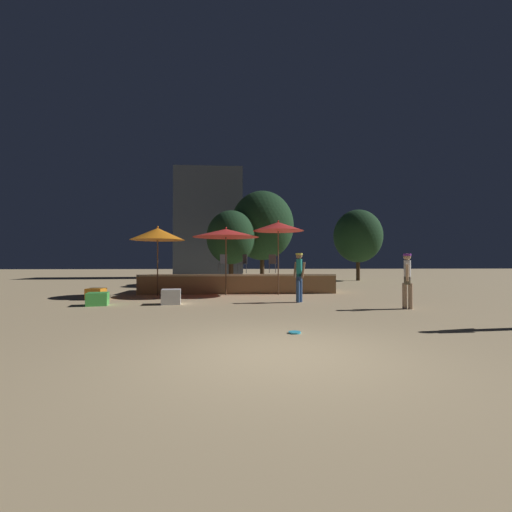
# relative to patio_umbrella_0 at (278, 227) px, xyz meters

# --- Properties ---
(ground_plane) EXTENTS (120.00, 120.00, 0.00)m
(ground_plane) POSITION_rel_patio_umbrella_0_xyz_m (-1.19, -9.26, -2.92)
(ground_plane) COLOR tan
(wooden_deck) EXTENTS (8.68, 2.54, 0.86)m
(wooden_deck) POSITION_rel_patio_umbrella_0_xyz_m (-1.71, 1.64, -2.52)
(wooden_deck) COLOR olive
(wooden_deck) RESTS_ON ground
(patio_umbrella_0) EXTENTS (2.19, 2.19, 3.19)m
(patio_umbrella_0) POSITION_rel_patio_umbrella_0_xyz_m (0.00, 0.00, 0.00)
(patio_umbrella_0) COLOR brown
(patio_umbrella_0) RESTS_ON ground
(patio_umbrella_1) EXTENTS (2.23, 2.23, 2.90)m
(patio_umbrella_1) POSITION_rel_patio_umbrella_0_xyz_m (-5.06, -0.07, -0.35)
(patio_umbrella_1) COLOR brown
(patio_umbrella_1) RESTS_ON ground
(patio_umbrella_2) EXTENTS (2.83, 2.83, 2.89)m
(patio_umbrella_2) POSITION_rel_patio_umbrella_0_xyz_m (-2.23, 0.08, -0.28)
(patio_umbrella_2) COLOR brown
(patio_umbrella_2) RESTS_ON ground
(cube_seat_0) EXTENTS (0.76, 0.76, 0.41)m
(cube_seat_0) POSITION_rel_patio_umbrella_0_xyz_m (-6.31, -3.08, -2.71)
(cube_seat_0) COLOR #4CC651
(cube_seat_0) RESTS_ON ground
(cube_seat_1) EXTENTS (0.62, 0.62, 0.42)m
(cube_seat_1) POSITION_rel_patio_umbrella_0_xyz_m (-7.06, -1.31, -2.71)
(cube_seat_1) COLOR orange
(cube_seat_1) RESTS_ON ground
(cube_seat_2) EXTENTS (0.69, 0.69, 0.50)m
(cube_seat_2) POSITION_rel_patio_umbrella_0_xyz_m (-3.98, -2.93, -2.67)
(cube_seat_2) COLOR white
(cube_seat_2) RESTS_ON ground
(person_0) EXTENTS (0.33, 0.50, 1.67)m
(person_0) POSITION_rel_patio_umbrella_0_xyz_m (3.32, -4.54, -1.99)
(person_0) COLOR tan
(person_0) RESTS_ON ground
(person_1) EXTENTS (0.41, 0.40, 1.72)m
(person_1) POSITION_rel_patio_umbrella_0_xyz_m (0.38, -2.70, -1.94)
(person_1) COLOR #2D4C7F
(person_1) RESTS_ON ground
(bistro_chair_0) EXTENTS (0.40, 0.40, 0.90)m
(bistro_chair_0) POSITION_rel_patio_umbrella_0_xyz_m (-0.02, 2.03, -1.51)
(bistro_chair_0) COLOR #47474C
(bistro_chair_0) RESTS_ON wooden_deck
(bistro_chair_1) EXTENTS (0.47, 0.47, 0.90)m
(bistro_chair_1) POSITION_rel_patio_umbrella_0_xyz_m (-1.44, 1.68, -1.51)
(bistro_chair_1) COLOR #2D3338
(bistro_chair_1) RESTS_ON wooden_deck
(bistro_chair_2) EXTENTS (0.45, 0.45, 0.90)m
(bistro_chair_2) POSITION_rel_patio_umbrella_0_xyz_m (-2.42, 2.03, -1.51)
(bistro_chair_2) COLOR #2D3338
(bistro_chair_2) RESTS_ON wooden_deck
(frisbee_disc) EXTENTS (0.24, 0.24, 0.03)m
(frisbee_disc) POSITION_rel_patio_umbrella_0_xyz_m (-0.69, -7.78, -2.90)
(frisbee_disc) COLOR #33B2D8
(frisbee_disc) RESTS_ON ground
(background_tree_0) EXTENTS (3.60, 3.60, 5.31)m
(background_tree_0) POSITION_rel_patio_umbrella_0_xyz_m (7.40, 10.54, 0.41)
(background_tree_0) COLOR #3D2B1C
(background_tree_0) RESTS_ON ground
(background_tree_1) EXTENTS (4.06, 4.06, 5.98)m
(background_tree_1) POSITION_rel_patio_umbrella_0_xyz_m (-0.07, 7.48, 0.83)
(background_tree_1) COLOR #3D2B1C
(background_tree_1) RESTS_ON ground
(background_tree_2) EXTENTS (2.93, 2.93, 4.48)m
(background_tree_2) POSITION_rel_patio_umbrella_0_xyz_m (-2.06, 5.92, -0.06)
(background_tree_2) COLOR #3D2B1C
(background_tree_2) RESTS_ON ground
(distant_building) EXTENTS (5.91, 3.69, 9.63)m
(distant_building) POSITION_rel_patio_umbrella_0_xyz_m (-4.09, 16.54, 1.90)
(distant_building) COLOR #4C5666
(distant_building) RESTS_ON ground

